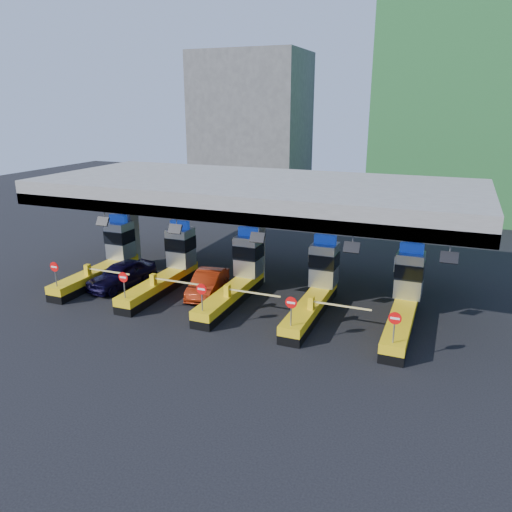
% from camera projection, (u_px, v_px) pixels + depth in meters
% --- Properties ---
extents(ground, '(120.00, 120.00, 0.00)m').
position_uv_depth(ground, '(238.00, 298.00, 31.18)').
color(ground, black).
rests_on(ground, ground).
extents(toll_canopy, '(28.00, 12.09, 7.00)m').
position_uv_depth(toll_canopy, '(255.00, 194.00, 31.93)').
color(toll_canopy, slate).
rests_on(toll_canopy, ground).
extents(toll_lane_far_left, '(4.43, 8.00, 4.16)m').
position_uv_depth(toll_lane_far_left, '(108.00, 258.00, 34.61)').
color(toll_lane_far_left, black).
rests_on(toll_lane_far_left, ground).
extents(toll_lane_left, '(4.43, 8.00, 4.16)m').
position_uv_depth(toll_lane_left, '(170.00, 266.00, 32.81)').
color(toll_lane_left, black).
rests_on(toll_lane_left, ground).
extents(toll_lane_center, '(4.43, 8.00, 4.16)m').
position_uv_depth(toll_lane_center, '(239.00, 276.00, 31.02)').
color(toll_lane_center, black).
rests_on(toll_lane_center, ground).
extents(toll_lane_right, '(4.43, 8.00, 4.16)m').
position_uv_depth(toll_lane_right, '(317.00, 286.00, 29.22)').
color(toll_lane_right, black).
rests_on(toll_lane_right, ground).
extents(toll_lane_far_right, '(4.43, 8.00, 4.16)m').
position_uv_depth(toll_lane_far_right, '(405.00, 298.00, 27.43)').
color(toll_lane_far_right, black).
rests_on(toll_lane_far_right, ground).
extents(bg_building_scaffold, '(18.00, 12.00, 28.00)m').
position_uv_depth(bg_building_scaffold, '(470.00, 80.00, 51.12)').
color(bg_building_scaffold, '#1E5926').
rests_on(bg_building_scaffold, ground).
extents(bg_building_concrete, '(14.00, 10.00, 18.00)m').
position_uv_depth(bg_building_concrete, '(251.00, 125.00, 65.47)').
color(bg_building_concrete, '#4C4C49').
rests_on(bg_building_concrete, ground).
extents(van, '(2.96, 5.32, 1.71)m').
position_uv_depth(van, '(122.00, 274.00, 32.93)').
color(van, black).
rests_on(van, ground).
extents(red_car, '(2.39, 4.84, 1.52)m').
position_uv_depth(red_car, '(208.00, 283.00, 31.57)').
color(red_car, maroon).
rests_on(red_car, ground).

